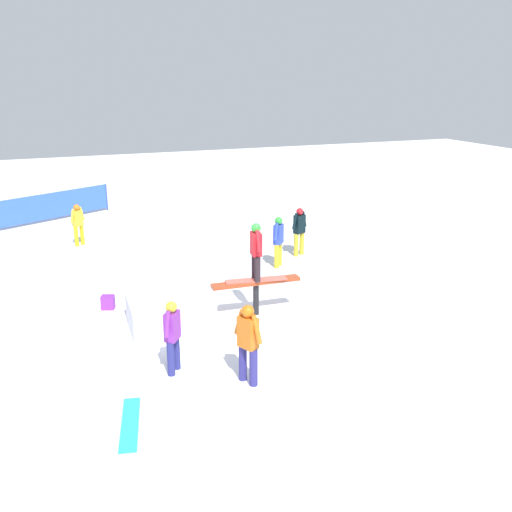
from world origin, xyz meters
TOP-DOWN VIEW (x-y plane):
  - ground_plane at (0.00, 0.00)m, footprint 60.00×60.00m
  - rail_feature at (0.00, 0.00)m, footprint 2.14×0.38m
  - snow_kicker_ramp at (-2.04, 0.10)m, footprint 1.87×1.59m
  - main_rider_on_rail at (0.00, 0.00)m, footprint 1.47×0.73m
  - bystander_yellow at (-3.36, 7.48)m, footprint 0.51×0.40m
  - bystander_black at (2.95, 3.82)m, footprint 0.63×0.34m
  - bystander_blue at (1.90, 3.03)m, footprint 0.50×0.55m
  - bystander_purple at (-2.46, -1.99)m, footprint 0.46×0.57m
  - bystander_orange at (-1.29, -2.88)m, footprint 0.36×0.68m
  - loose_snowboard_cyan at (-3.55, -3.42)m, footprint 0.60×1.54m
  - backpack_on_snow at (-3.22, 1.61)m, footprint 0.36×0.31m
  - safety_fence at (-4.34, 11.17)m, footprint 5.12×2.60m

SIDE VIEW (x-z plane):
  - ground_plane at x=0.00m, z-range 0.00..0.00m
  - loose_snowboard_cyan at x=-3.55m, z-range 0.00..0.02m
  - backpack_on_snow at x=-3.22m, z-range 0.00..0.34m
  - snow_kicker_ramp at x=-2.04m, z-range 0.00..0.67m
  - safety_fence at x=-4.34m, z-range 0.05..1.15m
  - rail_feature at x=0.00m, z-range 0.28..1.13m
  - bystander_yellow at x=-3.36m, z-range 0.09..1.48m
  - bystander_purple at x=-2.46m, z-range 0.09..1.53m
  - bystander_blue at x=1.90m, z-range 0.09..1.60m
  - bystander_black at x=2.95m, z-range 0.09..1.61m
  - bystander_orange at x=-1.29m, z-range 0.09..1.63m
  - main_rider_on_rail at x=0.00m, z-range 0.84..2.22m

